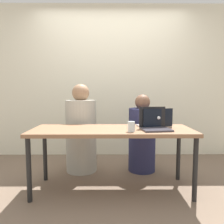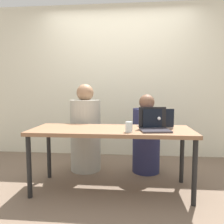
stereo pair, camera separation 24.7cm
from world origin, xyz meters
name	(u,v)px [view 1 (the left image)]	position (x,y,z in m)	size (l,w,h in m)	color
ground_plane	(112,189)	(0.00, 0.00, 0.00)	(12.00, 12.00, 0.00)	#705C4B
back_wall	(111,81)	(0.00, 1.42, 1.28)	(4.61, 0.10, 2.57)	silver
desk	(112,134)	(0.00, 0.00, 0.64)	(1.77, 0.64, 0.70)	#896044
person_on_left	(81,133)	(-0.42, 0.60, 0.54)	(0.46, 0.46, 1.21)	#B2B0A3
person_on_right	(142,137)	(0.42, 0.60, 0.48)	(0.46, 0.46, 1.07)	#292B52
laptop_front_right	(155,125)	(0.46, -0.06, 0.75)	(0.33, 0.30, 0.24)	#38343B
laptop_back_right	(155,123)	(0.50, 0.09, 0.75)	(0.40, 0.31, 0.22)	silver
water_glass_right	(131,127)	(0.20, -0.19, 0.75)	(0.07, 0.07, 0.11)	silver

